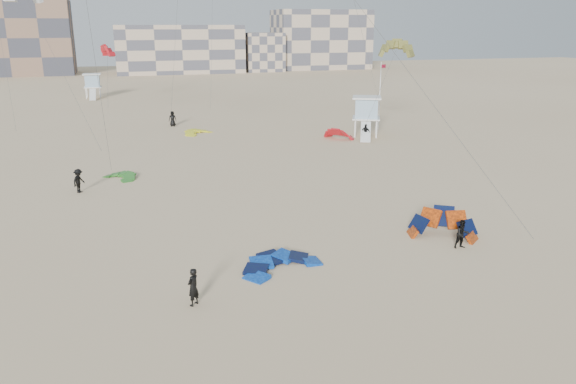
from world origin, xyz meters
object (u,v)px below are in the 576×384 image
object	(u,v)px
kitesurfer_main	(193,287)
lifeguard_tower_near	(366,117)
kite_ground_blue	(280,267)
kite_ground_orange	(442,237)

from	to	relation	value
kitesurfer_main	lifeguard_tower_near	xyz separation A→B (m)	(24.02, 34.55, 1.30)
kite_ground_blue	lifeguard_tower_near	world-z (taller)	lifeguard_tower_near
kite_ground_orange	lifeguard_tower_near	world-z (taller)	lifeguard_tower_near
kitesurfer_main	kite_ground_blue	bearing A→B (deg)	166.39
kite_ground_blue	kitesurfer_main	size ratio (longest dim) A/B	2.33
kite_ground_orange	kitesurfer_main	bearing A→B (deg)	-131.52
kite_ground_blue	kite_ground_orange	size ratio (longest dim) A/B	1.01
kite_ground_orange	kitesurfer_main	xyz separation A→B (m)	(-15.22, -4.22, 0.88)
kite_ground_blue	kite_ground_orange	world-z (taller)	kite_ground_orange
kite_ground_blue	lifeguard_tower_near	size ratio (longest dim) A/B	0.63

